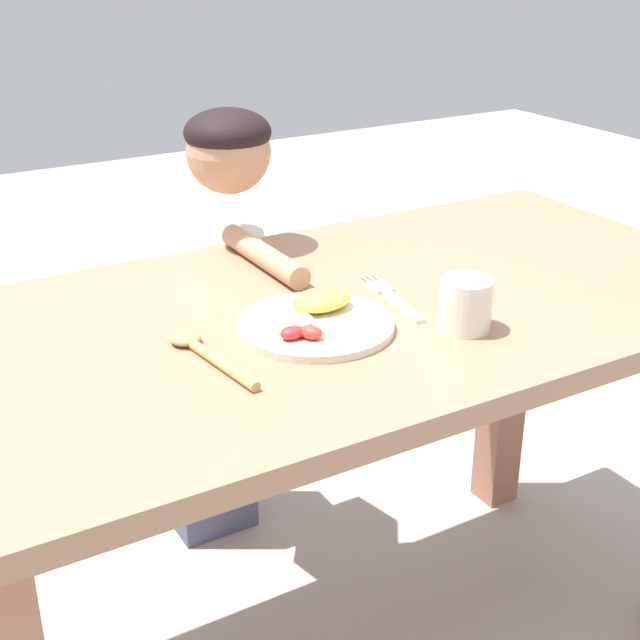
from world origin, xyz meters
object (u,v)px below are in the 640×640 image
plate (315,320)px  fork (392,297)px  spoon (203,351)px  person (210,327)px  drinking_cup (465,305)px

plate → fork: (0.16, 0.03, -0.01)m
plate → spoon: (-0.18, -0.00, -0.00)m
fork → spoon: spoon is taller
fork → person: size_ratio=0.21×
plate → fork: bearing=11.5°
spoon → drinking_cup: (0.37, -0.11, 0.03)m
plate → drinking_cup: 0.22m
drinking_cup → person: bearing=101.9°
plate → drinking_cup: bearing=-31.7°
drinking_cup → plate: bearing=148.3°
fork → person: person is taller
person → plate: bearing=84.3°
plate → spoon: bearing=-179.0°
fork → person: 0.55m
spoon → drinking_cup: size_ratio=2.68×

